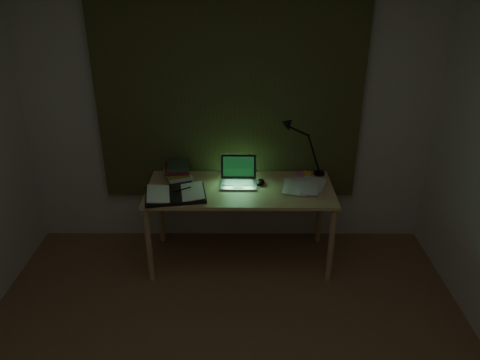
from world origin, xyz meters
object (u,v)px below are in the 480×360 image
at_px(desk_lamp, 321,147).
at_px(loose_papers, 302,189).
at_px(laptop, 238,173).
at_px(desk, 240,225).
at_px(open_textbook, 175,194).
at_px(book_stack, 178,171).

bearing_deg(desk_lamp, loose_papers, -112.76).
height_order(laptop, desk_lamp, desk_lamp).
relative_size(laptop, desk_lamp, 0.67).
bearing_deg(loose_papers, desk, 176.13).
xyz_separation_m(desk, laptop, (-0.02, 0.05, 0.45)).
bearing_deg(loose_papers, open_textbook, -173.68).
xyz_separation_m(laptop, loose_papers, (0.52, -0.08, -0.10)).
bearing_deg(book_stack, desk_lamp, 5.40).
height_order(loose_papers, desk_lamp, desk_lamp).
distance_m(laptop, book_stack, 0.52).
height_order(desk, loose_papers, loose_papers).
bearing_deg(loose_papers, laptop, 170.97).
bearing_deg(desk, laptop, 107.45).
distance_m(loose_papers, desk_lamp, 0.43).
xyz_separation_m(desk, open_textbook, (-0.51, -0.15, 0.37)).
height_order(desk, open_textbook, open_textbook).
bearing_deg(laptop, open_textbook, -157.67).
height_order(laptop, open_textbook, laptop).
relative_size(desk, laptop, 4.48).
xyz_separation_m(desk, book_stack, (-0.52, 0.15, 0.42)).
bearing_deg(desk, book_stack, 163.74).
height_order(book_stack, loose_papers, book_stack).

